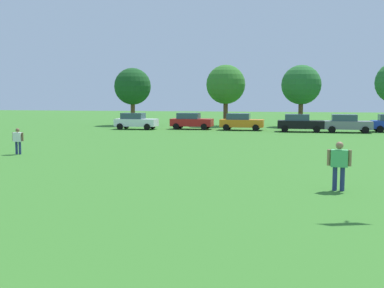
# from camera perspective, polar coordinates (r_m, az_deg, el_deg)

# --- Properties ---
(ground_plane) EXTENTS (160.00, 160.00, 0.00)m
(ground_plane) POSITION_cam_1_polar(r_m,az_deg,el_deg) (32.36, 1.19, -0.03)
(ground_plane) COLOR #387528
(adult_bystander) EXTENTS (0.81, 0.34, 1.71)m
(adult_bystander) POSITION_cam_1_polar(r_m,az_deg,el_deg) (16.79, 17.63, -2.09)
(adult_bystander) COLOR navy
(adult_bystander) RESTS_ON ground
(bystander_near_trees) EXTENTS (0.71, 0.29, 1.50)m
(bystander_near_trees) POSITION_cam_1_polar(r_m,az_deg,el_deg) (28.25, -20.61, 0.60)
(bystander_near_trees) COLOR navy
(bystander_near_trees) RESTS_ON ground
(parked_car_white_0) EXTENTS (4.30, 2.02, 1.68)m
(parked_car_white_0) POSITION_cam_1_polar(r_m,az_deg,el_deg) (48.37, -6.95, 2.83)
(parked_car_white_0) COLOR white
(parked_car_white_0) RESTS_ON ground
(parked_car_red_1) EXTENTS (4.30, 2.02, 1.68)m
(parked_car_red_1) POSITION_cam_1_polar(r_m,az_deg,el_deg) (48.15, -0.12, 2.86)
(parked_car_red_1) COLOR red
(parked_car_red_1) RESTS_ON ground
(parked_car_orange_2) EXTENTS (4.30, 2.02, 1.68)m
(parked_car_orange_2) POSITION_cam_1_polar(r_m,az_deg,el_deg) (46.85, 6.05, 2.75)
(parked_car_orange_2) COLOR orange
(parked_car_orange_2) RESTS_ON ground
(parked_car_black_3) EXTENTS (4.30, 2.02, 1.68)m
(parked_car_black_3) POSITION_cam_1_polar(r_m,az_deg,el_deg) (45.50, 13.11, 2.55)
(parked_car_black_3) COLOR black
(parked_car_black_3) RESTS_ON ground
(parked_car_gray_4) EXTENTS (4.30, 2.02, 1.68)m
(parked_car_gray_4) POSITION_cam_1_polar(r_m,az_deg,el_deg) (45.76, 18.49, 2.42)
(parked_car_gray_4) COLOR slate
(parked_car_gray_4) RESTS_ON ground
(tree_far_left) EXTENTS (4.35, 4.35, 6.78)m
(tree_far_left) POSITION_cam_1_polar(r_m,az_deg,el_deg) (55.92, -7.32, 7.01)
(tree_far_left) COLOR brown
(tree_far_left) RESTS_ON ground
(tree_left) EXTENTS (4.53, 4.53, 7.06)m
(tree_left) POSITION_cam_1_polar(r_m,az_deg,el_deg) (54.31, 4.17, 7.28)
(tree_left) COLOR brown
(tree_left) RESTS_ON ground
(tree_center_left) EXTENTS (4.46, 4.46, 6.95)m
(tree_center_left) POSITION_cam_1_polar(r_m,az_deg,el_deg) (54.28, 13.28, 7.07)
(tree_center_left) COLOR brown
(tree_center_left) RESTS_ON ground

